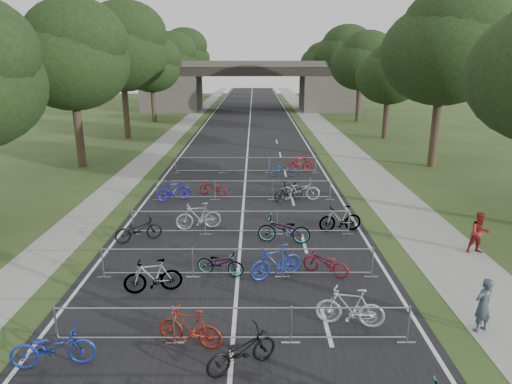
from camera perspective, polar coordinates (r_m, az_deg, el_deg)
road at (r=53.74m, az=-0.80°, el=8.52°), size 11.00×140.00×0.01m
sidewalk_right at (r=54.24m, az=7.77°, el=8.45°), size 3.00×140.00×0.01m
sidewalk_left at (r=54.34m, az=-8.82°, el=8.42°), size 2.00×140.00×0.01m
lane_markings at (r=53.74m, az=-0.80°, el=8.51°), size 0.12×140.00×0.00m
overpass_bridge at (r=68.35m, az=-0.68°, el=13.14°), size 31.00×8.00×7.05m
tree_left_1 at (r=33.40m, az=-22.01°, el=15.26°), size 7.56×7.56×11.53m
tree_right_1 at (r=33.60m, az=22.65°, el=16.21°), size 8.18×8.18×12.47m
tree_left_2 at (r=44.82m, az=-16.39°, el=16.76°), size 8.40×8.40×12.81m
tree_right_2 at (r=44.97m, az=16.49°, el=13.98°), size 6.16×6.16×9.39m
tree_left_3 at (r=56.47m, az=-12.87°, el=15.11°), size 6.72×6.72×10.25m
tree_right_3 at (r=56.58m, az=13.10°, el=15.53°), size 7.17×7.17×10.93m
tree_left_4 at (r=68.23m, az=-10.71°, el=16.04°), size 7.56×7.56×11.53m
tree_right_4 at (r=68.33m, az=10.84°, el=16.53°), size 8.18×8.18×12.47m
tree_left_5 at (r=80.08m, az=-9.16°, el=16.68°), size 8.40×8.40×12.81m
tree_right_5 at (r=80.17m, az=9.13°, el=15.13°), size 6.16×6.16×9.39m
tree_left_6 at (r=91.96m, az=-7.95°, el=15.63°), size 6.72×6.72×10.25m
tree_right_6 at (r=92.03m, az=7.95°, el=15.90°), size 7.17×7.17×10.93m
barrier_row_2 at (r=12.41m, az=-2.97°, el=-16.30°), size 9.70×0.08×1.10m
barrier_row_3 at (r=15.74m, az=-2.32°, el=-8.84°), size 9.70×0.08×1.10m
barrier_row_4 at (r=19.44m, az=-1.89°, el=-3.84°), size 9.70×0.08×1.10m
barrier_row_5 at (r=24.19m, az=-1.55°, el=0.22°), size 9.70×0.08×1.10m
barrier_row_6 at (r=30.00m, az=-1.29°, el=3.39°), size 9.70×0.08×1.10m
bike_8 at (r=12.63m, az=-24.05°, el=-17.30°), size 2.10×1.01×1.06m
bike_9 at (r=12.44m, az=-8.27°, el=-16.42°), size 1.86×1.03×1.08m
bike_10 at (r=11.59m, az=-1.82°, el=-19.21°), size 1.96×1.53×0.99m
bike_11 at (r=13.35m, az=11.67°, el=-13.95°), size 1.99×0.93×1.15m
bike_12 at (r=15.16m, az=-12.75°, el=-10.25°), size 1.92×0.91×1.11m
bike_13 at (r=15.99m, az=-4.46°, el=-8.87°), size 1.77×0.98×0.88m
bike_14 at (r=15.70m, az=2.54°, el=-8.73°), size 2.01×1.36×1.18m
bike_15 at (r=16.14m, az=8.67°, el=-8.78°), size 1.75×1.37×0.89m
bike_16 at (r=19.37m, az=-14.49°, el=-4.58°), size 2.02×1.43×1.01m
bike_17 at (r=20.15m, az=-7.21°, el=-3.06°), size 2.07×0.98×1.20m
bike_18 at (r=18.61m, az=3.53°, el=-4.75°), size 2.22×1.07×1.12m
bike_19 at (r=20.14m, az=10.48°, el=-3.32°), size 1.95×0.82×1.14m
bike_20 at (r=24.45m, az=-10.21°, el=0.17°), size 1.92×1.20×1.12m
bike_21 at (r=25.10m, az=-5.41°, el=0.50°), size 1.77×1.19×0.88m
bike_22 at (r=24.07m, az=4.13°, el=0.12°), size 1.84×1.42×1.11m
bike_23 at (r=24.30m, az=5.47°, el=0.27°), size 2.16×0.81×1.13m
bike_26 at (r=29.14m, az=3.40°, el=2.81°), size 1.77×0.62×0.93m
bike_27 at (r=30.53m, az=5.49°, el=3.57°), size 1.93×0.87×1.12m
pedestrian_a at (r=14.18m, az=26.51°, el=-12.56°), size 0.68×0.59×1.58m
pedestrian_b at (r=19.50m, az=26.14°, el=-4.65°), size 0.82×0.65×1.64m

